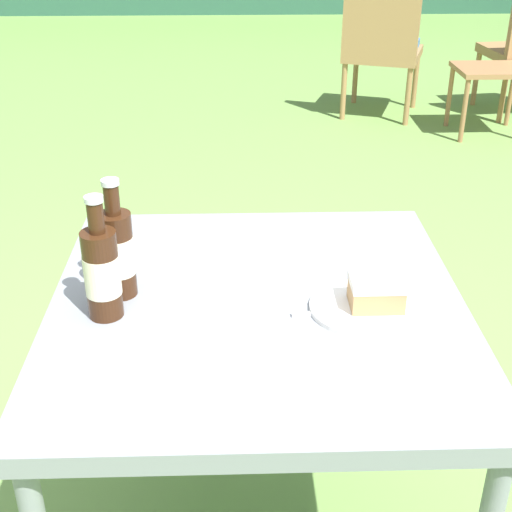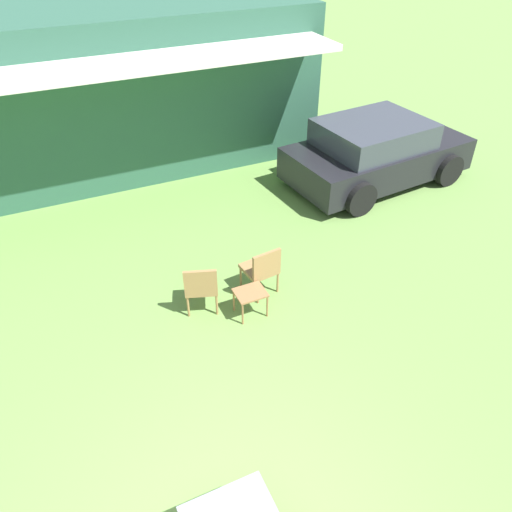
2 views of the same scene
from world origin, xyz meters
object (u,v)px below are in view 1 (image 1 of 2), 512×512
object	(u,v)px
garden_side_table	(492,77)
cake_on_plate	(370,299)
cola_bottle_near	(117,252)
wicker_chair_cushioned	(382,45)
patio_table	(258,328)
cola_bottle_far	(102,272)

from	to	relation	value
garden_side_table	cake_on_plate	size ratio (longest dim) A/B	2.20
garden_side_table	cola_bottle_near	size ratio (longest dim) A/B	1.82
wicker_chair_cushioned	cake_on_plate	bearing A→B (deg)	97.84
wicker_chair_cushioned	patio_table	world-z (taller)	wicker_chair_cushioned
wicker_chair_cushioned	cola_bottle_near	bearing A→B (deg)	90.14
patio_table	cola_bottle_near	distance (m)	0.32
wicker_chair_cushioned	garden_side_table	bearing A→B (deg)	165.72
wicker_chair_cushioned	cola_bottle_near	distance (m)	3.74
patio_table	wicker_chair_cushioned	bearing A→B (deg)	75.15
garden_side_table	patio_table	bearing A→B (deg)	-116.33
wicker_chair_cushioned	patio_table	xyz separation A→B (m)	(-0.94, -3.56, 0.15)
garden_side_table	patio_table	world-z (taller)	patio_table
cola_bottle_near	cola_bottle_far	distance (m)	0.08
garden_side_table	cola_bottle_near	xyz separation A→B (m)	(-1.84, -3.11, 0.43)
cake_on_plate	garden_side_table	bearing A→B (deg)	67.16
cola_bottle_far	garden_side_table	bearing A→B (deg)	59.84
patio_table	cola_bottle_far	world-z (taller)	cola_bottle_far
cake_on_plate	cola_bottle_near	size ratio (longest dim) A/B	0.83
wicker_chair_cushioned	patio_table	size ratio (longest dim) A/B	0.99
garden_side_table	cake_on_plate	bearing A→B (deg)	-112.84
cola_bottle_near	cake_on_plate	bearing A→B (deg)	-8.99
cake_on_plate	cola_bottle_near	xyz separation A→B (m)	(-0.49, 0.08, 0.07)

